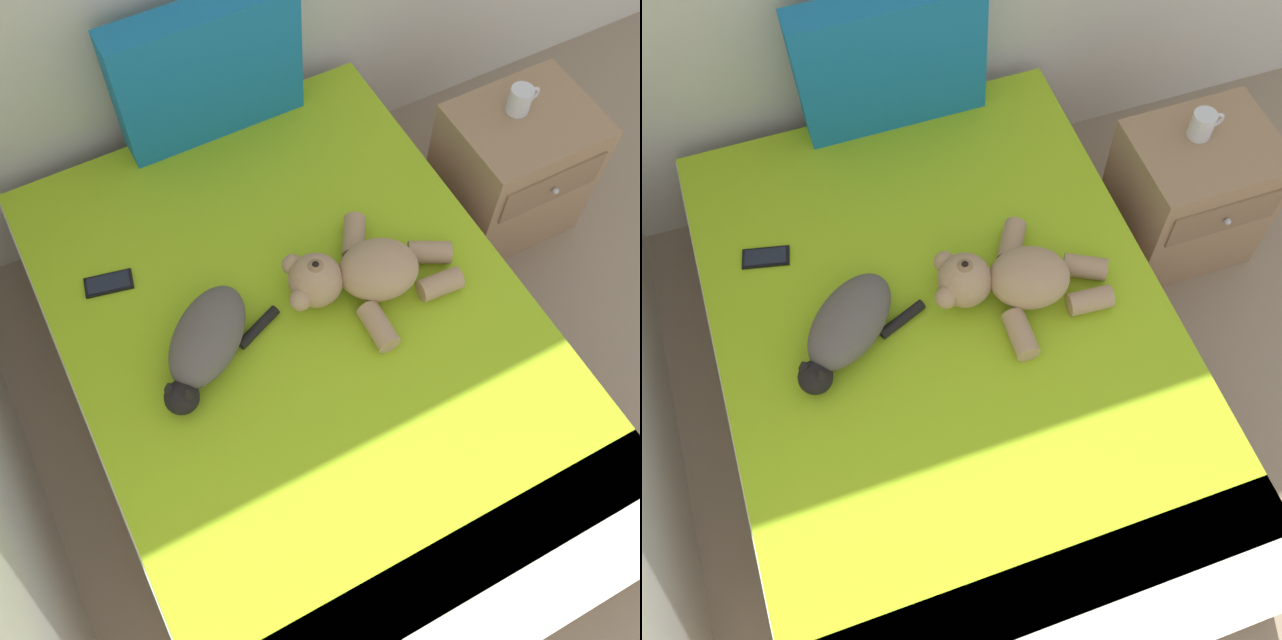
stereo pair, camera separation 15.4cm
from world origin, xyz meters
TOP-DOWN VIEW (x-y plane):
  - bed at (0.94, 2.75)m, footprint 1.40×2.00m
  - patterned_cushion at (1.04, 3.66)m, footprint 0.63×0.13m
  - cat at (0.65, 2.84)m, footprint 0.42×0.37m
  - teddy_bear at (1.16, 2.83)m, footprint 0.56×0.47m
  - cell_phone at (0.48, 3.21)m, footprint 0.16×0.10m
  - nightstand at (1.98, 3.12)m, footprint 0.49×0.43m
  - mug at (1.97, 3.17)m, footprint 0.12×0.08m

SIDE VIEW (x-z plane):
  - bed at x=0.94m, z-range 0.00..0.47m
  - nightstand at x=1.98m, z-range 0.00..0.54m
  - cell_phone at x=0.48m, z-range 0.47..0.48m
  - cat at x=0.65m, z-range 0.47..0.62m
  - teddy_bear at x=1.16m, z-range 0.46..0.64m
  - mug at x=1.97m, z-range 0.54..0.64m
  - patterned_cushion at x=1.04m, z-range 0.47..0.95m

